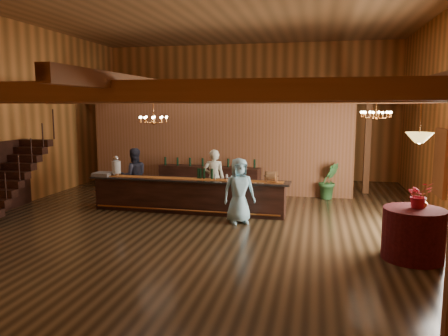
% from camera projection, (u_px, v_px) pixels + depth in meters
% --- Properties ---
extents(floor, '(14.00, 14.00, 0.00)m').
position_uv_depth(floor, '(208.00, 219.00, 11.70)').
color(floor, brown).
rests_on(floor, ground).
extents(ceiling, '(14.00, 14.00, 0.00)m').
position_uv_depth(ceiling, '(207.00, 5.00, 10.93)').
color(ceiling, '#9A6B3E').
rests_on(ceiling, wall_back).
extents(wall_back, '(12.00, 0.10, 5.50)m').
position_uv_depth(wall_back, '(249.00, 112.00, 18.09)').
color(wall_back, '#C47535').
rests_on(wall_back, floor).
extents(wall_front, '(12.00, 0.10, 5.50)m').
position_uv_depth(wall_front, '(43.00, 130.00, 4.54)').
color(wall_front, '#C47535').
rests_on(wall_front, floor).
extents(wall_left, '(0.10, 14.00, 5.50)m').
position_uv_depth(wall_left, '(5.00, 115.00, 12.55)').
color(wall_left, '#C47535').
rests_on(wall_left, floor).
extents(beam_grid, '(11.90, 13.90, 0.39)m').
position_uv_depth(beam_grid, '(212.00, 97.00, 11.74)').
color(beam_grid, brown).
rests_on(beam_grid, wall_left).
extents(support_posts, '(9.20, 10.20, 3.20)m').
position_uv_depth(support_posts, '(203.00, 162.00, 10.99)').
color(support_posts, brown).
rests_on(support_posts, floor).
extents(partition_wall, '(9.00, 0.18, 3.10)m').
position_uv_depth(partition_wall, '(218.00, 148.00, 14.98)').
color(partition_wall, brown).
rests_on(partition_wall, floor).
extents(window_right_back, '(0.12, 1.05, 1.75)m').
position_uv_depth(window_right_back, '(441.00, 163.00, 11.23)').
color(window_right_back, white).
rests_on(window_right_back, wall_right).
extents(staircase, '(1.00, 2.80, 2.00)m').
position_uv_depth(staircase, '(9.00, 179.00, 11.97)').
color(staircase, '#3B1C15').
rests_on(staircase, floor).
extents(backroom_boxes, '(4.10, 0.60, 1.10)m').
position_uv_depth(backroom_boxes, '(235.00, 170.00, 17.02)').
color(backroom_boxes, '#3B1C15').
rests_on(backroom_boxes, floor).
extents(tasting_bar, '(5.76, 0.87, 0.97)m').
position_uv_depth(tasting_bar, '(188.00, 195.00, 12.35)').
color(tasting_bar, '#3B1C15').
rests_on(tasting_bar, floor).
extents(beverage_dispenser, '(0.26, 0.26, 0.60)m').
position_uv_depth(beverage_dispenser, '(116.00, 166.00, 12.80)').
color(beverage_dispenser, silver).
rests_on(beverage_dispenser, tasting_bar).
extents(glass_rack_tray, '(0.50, 0.50, 0.10)m').
position_uv_depth(glass_rack_tray, '(103.00, 174.00, 12.83)').
color(glass_rack_tray, gray).
rests_on(glass_rack_tray, tasting_bar).
extents(raffle_drum, '(0.34, 0.24, 0.30)m').
position_uv_depth(raffle_drum, '(271.00, 176.00, 11.68)').
color(raffle_drum, brown).
rests_on(raffle_drum, tasting_bar).
extents(bar_bottle_0, '(0.07, 0.07, 0.30)m').
position_uv_depth(bar_bottle_0, '(198.00, 173.00, 12.31)').
color(bar_bottle_0, black).
rests_on(bar_bottle_0, tasting_bar).
extents(bar_bottle_1, '(0.07, 0.07, 0.30)m').
position_uv_depth(bar_bottle_1, '(200.00, 173.00, 12.30)').
color(bar_bottle_1, black).
rests_on(bar_bottle_1, tasting_bar).
extents(bar_bottle_2, '(0.07, 0.07, 0.30)m').
position_uv_depth(bar_bottle_2, '(204.00, 174.00, 12.27)').
color(bar_bottle_2, black).
rests_on(bar_bottle_2, tasting_bar).
extents(bar_bottle_3, '(0.07, 0.07, 0.30)m').
position_uv_depth(bar_bottle_3, '(212.00, 174.00, 12.22)').
color(bar_bottle_3, black).
rests_on(bar_bottle_3, tasting_bar).
extents(backbar_shelf, '(3.52, 0.92, 0.98)m').
position_uv_depth(backbar_shelf, '(209.00, 181.00, 14.73)').
color(backbar_shelf, '#3B1C15').
rests_on(backbar_shelf, floor).
extents(round_table, '(1.18, 1.18, 1.02)m').
position_uv_depth(round_table, '(413.00, 234.00, 8.55)').
color(round_table, '#561015').
rests_on(round_table, floor).
extents(chandelier_left, '(0.80, 0.80, 0.73)m').
position_uv_depth(chandelier_left, '(154.00, 119.00, 12.37)').
color(chandelier_left, '#B8692C').
rests_on(chandelier_left, beam_grid).
extents(chandelier_right, '(0.80, 0.80, 0.59)m').
position_uv_depth(chandelier_right, '(376.00, 114.00, 11.85)').
color(chandelier_right, '#B8692C').
rests_on(chandelier_right, beam_grid).
extents(pendant_lamp, '(0.52, 0.52, 0.90)m').
position_uv_depth(pendant_lamp, '(419.00, 138.00, 8.28)').
color(pendant_lamp, '#B8692C').
rests_on(pendant_lamp, beam_grid).
extents(bartender, '(0.70, 0.53, 1.73)m').
position_uv_depth(bartender, '(214.00, 178.00, 12.97)').
color(bartender, silver).
rests_on(bartender, floor).
extents(staff_second, '(1.06, 1.00, 1.72)m').
position_uv_depth(staff_second, '(134.00, 176.00, 13.37)').
color(staff_second, '#292B3D').
rests_on(staff_second, floor).
extents(guest, '(0.98, 0.84, 1.69)m').
position_uv_depth(guest, '(239.00, 191.00, 11.18)').
color(guest, '#90C8DC').
rests_on(guest, floor).
extents(floor_plant, '(0.81, 0.75, 1.19)m').
position_uv_depth(floor_plant, '(329.00, 181.00, 14.10)').
color(floor_plant, '#316A30').
rests_on(floor_plant, floor).
extents(table_flowers, '(0.59, 0.55, 0.52)m').
position_uv_depth(table_flowers, '(419.00, 195.00, 8.49)').
color(table_flowers, '#B0182C').
rests_on(table_flowers, round_table).
extents(table_vase, '(0.21, 0.21, 0.33)m').
position_uv_depth(table_vase, '(422.00, 200.00, 8.52)').
color(table_vase, '#B8692C').
rests_on(table_vase, round_table).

